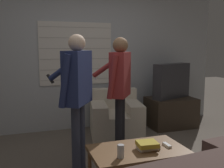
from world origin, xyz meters
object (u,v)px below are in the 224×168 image
(tv, at_px, (172,81))
(book_stack, at_px, (148,145))
(armchair_beige, at_px, (115,117))
(person_left_standing, at_px, (77,86))
(coffee_table, at_px, (138,153))
(person_right_standing, at_px, (120,81))
(soda_can, at_px, (121,151))
(spare_remote, at_px, (167,145))

(tv, relative_size, book_stack, 3.51)
(book_stack, bearing_deg, armchair_beige, 80.80)
(person_left_standing, bearing_deg, coffee_table, -109.67)
(person_right_standing, distance_m, book_stack, 1.17)
(book_stack, relative_size, soda_can, 1.87)
(armchair_beige, height_order, book_stack, armchair_beige)
(person_right_standing, relative_size, book_stack, 6.78)
(coffee_table, height_order, person_right_standing, person_right_standing)
(coffee_table, distance_m, book_stack, 0.13)
(person_right_standing, height_order, book_stack, person_right_standing)
(tv, distance_m, soda_can, 2.65)
(soda_can, bearing_deg, book_stack, 16.21)
(book_stack, xyz_separation_m, soda_can, (-0.32, -0.09, 0.02))
(coffee_table, distance_m, person_left_standing, 1.02)
(tv, relative_size, spare_remote, 6.35)
(book_stack, bearing_deg, spare_remote, 4.65)
(person_left_standing, height_order, soda_can, person_left_standing)
(coffee_table, xyz_separation_m, spare_remote, (0.31, -0.03, 0.06))
(tv, bearing_deg, book_stack, 32.55)
(coffee_table, xyz_separation_m, person_right_standing, (0.17, 1.00, 0.60))
(tv, bearing_deg, spare_remote, 37.10)
(person_right_standing, bearing_deg, book_stack, -149.97)
(tv, distance_m, book_stack, 2.38)
(soda_can, bearing_deg, coffee_table, 30.77)
(coffee_table, xyz_separation_m, book_stack, (0.08, -0.05, 0.09))
(soda_can, xyz_separation_m, spare_remote, (0.55, 0.11, -0.05))
(person_right_standing, bearing_deg, armchair_beige, 19.42)
(person_left_standing, bearing_deg, soda_can, -129.33)
(tv, bearing_deg, coffee_table, 30.24)
(book_stack, relative_size, spare_remote, 1.81)
(person_left_standing, distance_m, person_right_standing, 0.74)
(tv, height_order, book_stack, tv)
(coffee_table, bearing_deg, tv, 50.91)
(coffee_table, xyz_separation_m, person_left_standing, (-0.49, 0.64, 0.62))
(armchair_beige, xyz_separation_m, person_right_standing, (-0.21, -0.77, 0.71))
(book_stack, bearing_deg, person_left_standing, 129.45)
(tv, relative_size, person_right_standing, 0.52)
(armchair_beige, height_order, coffee_table, armchair_beige)
(tv, height_order, person_right_standing, person_right_standing)
(armchair_beige, bearing_deg, person_right_standing, 85.68)
(coffee_table, height_order, person_left_standing, person_left_standing)
(tv, height_order, person_left_standing, person_left_standing)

